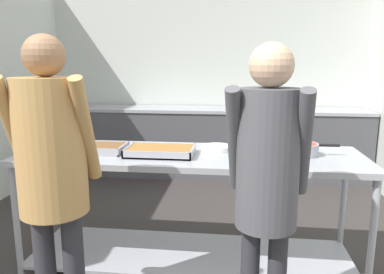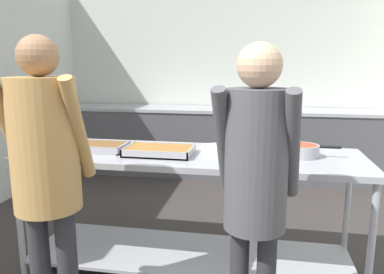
{
  "view_description": "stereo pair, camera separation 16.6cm",
  "coord_description": "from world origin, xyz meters",
  "px_view_note": "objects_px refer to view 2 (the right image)",
  "views": [
    {
      "loc": [
        0.46,
        -1.06,
        1.53
      ],
      "look_at": [
        0.14,
        1.61,
        1.0
      ],
      "focal_mm": 35.0,
      "sensor_mm": 36.0,
      "label": 1
    },
    {
      "loc": [
        0.62,
        -1.04,
        1.53
      ],
      "look_at": [
        0.14,
        1.61,
        1.0
      ],
      "focal_mm": 35.0,
      "sensor_mm": 36.0,
      "label": 2
    }
  ],
  "objects_px": {
    "sauce_pan": "(302,150)",
    "guest_serving_right": "(256,172)",
    "serving_tray_roast": "(159,151)",
    "serving_tray_vegetables": "(93,147)",
    "broccoli_bowl": "(252,156)",
    "plate_stack": "(217,148)",
    "water_bottle": "(241,100)",
    "guest_serving_left": "(46,159)"
  },
  "relations": [
    {
      "from": "serving_tray_roast",
      "to": "broccoli_bowl",
      "type": "relative_size",
      "value": 2.04
    },
    {
      "from": "serving_tray_roast",
      "to": "plate_stack",
      "type": "bearing_deg",
      "value": 25.85
    },
    {
      "from": "sauce_pan",
      "to": "guest_serving_right",
      "type": "height_order",
      "value": "guest_serving_right"
    },
    {
      "from": "serving_tray_vegetables",
      "to": "water_bottle",
      "type": "distance_m",
      "value": 2.66
    },
    {
      "from": "serving_tray_roast",
      "to": "guest_serving_right",
      "type": "bearing_deg",
      "value": -47.01
    },
    {
      "from": "serving_tray_vegetables",
      "to": "serving_tray_roast",
      "type": "relative_size",
      "value": 1.03
    },
    {
      "from": "guest_serving_right",
      "to": "water_bottle",
      "type": "xyz_separation_m",
      "value": [
        -0.24,
        3.25,
        0.04
      ]
    },
    {
      "from": "serving_tray_roast",
      "to": "sauce_pan",
      "type": "xyz_separation_m",
      "value": [
        0.98,
        0.11,
        0.02
      ]
    },
    {
      "from": "broccoli_bowl",
      "to": "guest_serving_left",
      "type": "xyz_separation_m",
      "value": [
        -1.06,
        -0.65,
        0.09
      ]
    },
    {
      "from": "plate_stack",
      "to": "sauce_pan",
      "type": "height_order",
      "value": "sauce_pan"
    },
    {
      "from": "guest_serving_left",
      "to": "water_bottle",
      "type": "bearing_deg",
      "value": 75.35
    },
    {
      "from": "serving_tray_vegetables",
      "to": "water_bottle",
      "type": "relative_size",
      "value": 1.82
    },
    {
      "from": "serving_tray_vegetables",
      "to": "broccoli_bowl",
      "type": "relative_size",
      "value": 2.11
    },
    {
      "from": "serving_tray_vegetables",
      "to": "broccoli_bowl",
      "type": "distance_m",
      "value": 1.17
    },
    {
      "from": "broccoli_bowl",
      "to": "guest_serving_left",
      "type": "height_order",
      "value": "guest_serving_left"
    },
    {
      "from": "guest_serving_left",
      "to": "water_bottle",
      "type": "xyz_separation_m",
      "value": [
        0.85,
        3.26,
        0.02
      ]
    },
    {
      "from": "broccoli_bowl",
      "to": "serving_tray_roast",
      "type": "bearing_deg",
      "value": 172.15
    },
    {
      "from": "broccoli_bowl",
      "to": "sauce_pan",
      "type": "xyz_separation_m",
      "value": [
        0.33,
        0.2,
        0.0
      ]
    },
    {
      "from": "plate_stack",
      "to": "broccoli_bowl",
      "type": "xyz_separation_m",
      "value": [
        0.27,
        -0.28,
        0.02
      ]
    },
    {
      "from": "broccoli_bowl",
      "to": "serving_tray_vegetables",
      "type": "bearing_deg",
      "value": 173.88
    },
    {
      "from": "broccoli_bowl",
      "to": "plate_stack",
      "type": "bearing_deg",
      "value": 133.94
    },
    {
      "from": "broccoli_bowl",
      "to": "guest_serving_right",
      "type": "distance_m",
      "value": 0.65
    },
    {
      "from": "guest_serving_right",
      "to": "water_bottle",
      "type": "relative_size",
      "value": 6.08
    },
    {
      "from": "sauce_pan",
      "to": "serving_tray_vegetables",
      "type": "bearing_deg",
      "value": -177.13
    },
    {
      "from": "serving_tray_vegetables",
      "to": "plate_stack",
      "type": "height_order",
      "value": "serving_tray_vegetables"
    },
    {
      "from": "guest_serving_right",
      "to": "water_bottle",
      "type": "distance_m",
      "value": 3.26
    },
    {
      "from": "serving_tray_roast",
      "to": "guest_serving_left",
      "type": "height_order",
      "value": "guest_serving_left"
    },
    {
      "from": "serving_tray_vegetables",
      "to": "water_bottle",
      "type": "height_order",
      "value": "water_bottle"
    },
    {
      "from": "sauce_pan",
      "to": "serving_tray_roast",
      "type": "bearing_deg",
      "value": -173.61
    },
    {
      "from": "guest_serving_right",
      "to": "water_bottle",
      "type": "height_order",
      "value": "guest_serving_right"
    },
    {
      "from": "plate_stack",
      "to": "guest_serving_left",
      "type": "height_order",
      "value": "guest_serving_left"
    },
    {
      "from": "broccoli_bowl",
      "to": "guest_serving_right",
      "type": "bearing_deg",
      "value": -87.34
    },
    {
      "from": "serving_tray_roast",
      "to": "water_bottle",
      "type": "bearing_deg",
      "value": 80.12
    },
    {
      "from": "serving_tray_roast",
      "to": "serving_tray_vegetables",
      "type": "bearing_deg",
      "value": 176.08
    },
    {
      "from": "serving_tray_roast",
      "to": "water_bottle",
      "type": "height_order",
      "value": "water_bottle"
    },
    {
      "from": "plate_stack",
      "to": "water_bottle",
      "type": "bearing_deg",
      "value": 88.68
    },
    {
      "from": "serving_tray_roast",
      "to": "plate_stack",
      "type": "relative_size",
      "value": 2.07
    },
    {
      "from": "sauce_pan",
      "to": "guest_serving_right",
      "type": "relative_size",
      "value": 0.22
    },
    {
      "from": "plate_stack",
      "to": "serving_tray_roast",
      "type": "bearing_deg",
      "value": -154.15
    },
    {
      "from": "serving_tray_vegetables",
      "to": "water_bottle",
      "type": "bearing_deg",
      "value": 69.01
    },
    {
      "from": "serving_tray_roast",
      "to": "water_bottle",
      "type": "relative_size",
      "value": 1.76
    },
    {
      "from": "serving_tray_vegetables",
      "to": "guest_serving_right",
      "type": "xyz_separation_m",
      "value": [
        1.19,
        -0.77,
        0.09
      ]
    }
  ]
}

